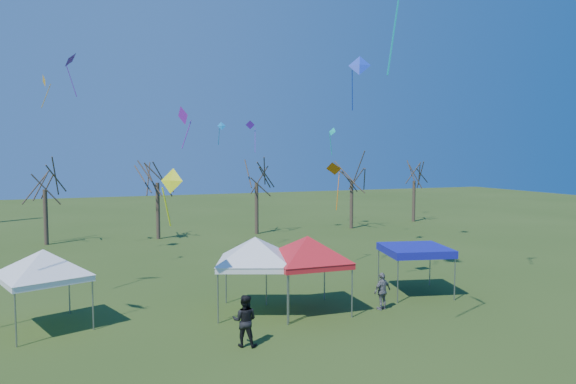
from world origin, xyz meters
name	(u,v)px	position (x,y,z in m)	size (l,w,h in m)	color
ground	(294,329)	(0.00, 0.00, 0.00)	(140.00, 140.00, 0.00)	#304A17
tree_1	(44,170)	(-10.77, 24.65, 5.79)	(3.42, 3.42, 7.54)	#3D2D21
tree_2	(157,163)	(-2.37, 24.38, 6.29)	(3.71, 3.71, 8.18)	#3D2D21
tree_3	(256,164)	(6.03, 24.04, 6.08)	(3.59, 3.59, 7.91)	#3D2D21
tree_4	(352,164)	(15.36, 24.00, 6.06)	(3.58, 3.58, 7.89)	#3D2D21
tree_5	(414,166)	(23.72, 26.07, 5.73)	(3.39, 3.39, 7.46)	#3D2D21
tent_white_west	(43,255)	(-9.27, 3.59, 2.99)	(3.95, 3.95, 3.71)	gray
tent_white_mid	(255,242)	(-0.81, 2.61, 3.13)	(4.12, 4.12, 3.88)	gray
tent_red	(308,241)	(1.41, 1.97, 3.15)	(4.42, 4.42, 3.90)	gray
tent_blue	(415,250)	(7.55, 2.68, 2.19)	(3.63, 3.63, 2.39)	gray
person_grey	(382,291)	(4.64, 0.99, 0.84)	(0.98, 0.41, 1.68)	slate
person_dark	(245,321)	(-2.36, -1.04, 0.94)	(0.92, 0.72, 1.89)	black
kite_2	(70,60)	(-8.57, 19.99, 13.40)	(1.04, 1.36, 3.00)	#5D169D
kite_19	(221,127)	(2.46, 22.04, 9.18)	(0.69, 0.50, 1.88)	#168FED
kite_11	(184,116)	(-1.40, 16.97, 9.60)	(0.94, 1.39, 2.93)	purple
kite_17	(334,169)	(6.66, 10.07, 6.03)	(1.15, 1.14, 3.00)	#D9650B
kite_1	(171,182)	(-4.70, 0.43, 5.97)	(0.88, 0.87, 2.19)	#EEFF1A
kite_13	(45,81)	(-10.23, 20.67, 11.96)	(0.66, 0.94, 2.36)	gold
kite_27	(359,66)	(4.56, 3.16, 11.14)	(1.17, 0.98, 2.60)	#1234C9
kite_22	(251,126)	(5.13, 22.75, 9.31)	(0.94, 0.81, 2.69)	#561AB8
kite_12	(332,132)	(13.63, 24.71, 9.01)	(0.69, 0.93, 2.62)	#0CB598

